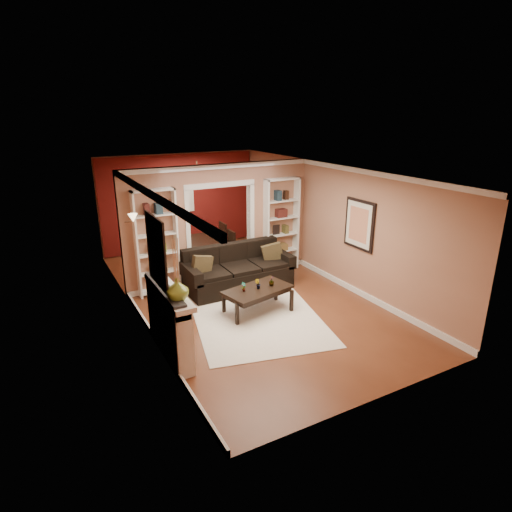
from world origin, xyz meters
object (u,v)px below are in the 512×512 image
sofa (238,268)px  dining_table (201,251)px  fireplace (170,322)px  bookshelf_right (281,225)px  bookshelf_left (156,243)px  coffee_table (258,300)px

sofa → dining_table: sofa is taller
fireplace → dining_table: fireplace is taller
bookshelf_right → dining_table: bearing=134.4°
bookshelf_left → fireplace: size_ratio=1.35×
coffee_table → fireplace: fireplace is taller
fireplace → coffee_table: bearing=19.0°
bookshelf_left → dining_table: size_ratio=1.49×
coffee_table → bookshelf_right: size_ratio=0.58×
coffee_table → bookshelf_right: bookshelf_right is taller
sofa → fireplace: size_ratio=1.44×
fireplace → bookshelf_right: bearing=34.8°
bookshelf_right → dining_table: 2.35m
sofa → coffee_table: 1.30m
bookshelf_right → dining_table: size_ratio=1.49×
coffee_table → bookshelf_left: bookshelf_left is taller
dining_table → bookshelf_right: bearing=-135.6°
fireplace → sofa: bearing=41.8°
fireplace → bookshelf_left: bearing=78.0°
bookshelf_left → fireplace: bearing=-102.0°
sofa → fireplace: 2.93m
bookshelf_left → bookshelf_right: same height
coffee_table → dining_table: (0.13, 3.40, 0.02)m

